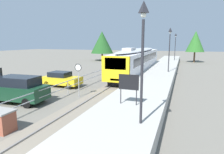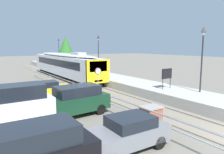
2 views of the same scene
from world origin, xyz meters
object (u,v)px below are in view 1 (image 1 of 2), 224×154
(speed_limit_sign, at_px, (78,72))
(parked_hatchback_yellow, at_px, (62,79))
(commuter_train, at_px, (138,59))
(parked_suv_dark_green, at_px, (18,89))
(platform_notice_board, at_px, (129,83))
(platform_lamp_mid_platform, at_px, (170,41))
(brick_utility_cabinet, at_px, (2,121))
(platform_lamp_far_end, at_px, (175,42))
(platform_lamp_near_end, at_px, (143,41))

(speed_limit_sign, distance_m, parked_hatchback_yellow, 4.80)
(commuter_train, xyz_separation_m, parked_suv_dark_green, (-5.55, -16.31, -1.09))
(platform_notice_board, bearing_deg, platform_lamp_mid_platform, 84.96)
(speed_limit_sign, bearing_deg, parked_hatchback_yellow, 141.77)
(commuter_train, relative_size, brick_utility_cabinet, 16.45)
(commuter_train, xyz_separation_m, platform_lamp_far_end, (4.39, 14.49, 2.48))
(speed_limit_sign, bearing_deg, commuter_train, 81.29)
(platform_lamp_mid_platform, height_order, platform_lamp_far_end, same)
(platform_lamp_near_end, xyz_separation_m, parked_suv_dark_green, (-9.94, 2.69, -3.56))
(platform_lamp_near_end, relative_size, platform_notice_board, 2.97)
(commuter_train, bearing_deg, platform_lamp_mid_platform, -27.21)
(platform_lamp_near_end, height_order, platform_lamp_mid_platform, same)
(parked_suv_dark_green, bearing_deg, brick_utility_cabinet, -53.49)
(parked_hatchback_yellow, bearing_deg, platform_lamp_mid_platform, 39.19)
(platform_lamp_far_end, relative_size, speed_limit_sign, 1.91)
(brick_utility_cabinet, relative_size, parked_suv_dark_green, 0.26)
(commuter_train, distance_m, parked_hatchback_yellow, 11.96)
(commuter_train, xyz_separation_m, speed_limit_sign, (-2.04, -13.30, -0.02))
(platform_notice_board, distance_m, parked_hatchback_yellow, 10.77)
(platform_lamp_near_end, distance_m, platform_lamp_far_end, 33.50)
(platform_lamp_mid_platform, bearing_deg, brick_utility_cabinet, -110.83)
(platform_lamp_mid_platform, xyz_separation_m, speed_limit_sign, (-6.43, -11.04, -2.50))
(platform_lamp_far_end, height_order, speed_limit_sign, platform_lamp_far_end)
(platform_lamp_near_end, xyz_separation_m, platform_lamp_far_end, (0.00, 33.50, 0.00))
(platform_lamp_mid_platform, bearing_deg, parked_suv_dark_green, -125.25)
(platform_lamp_near_end, relative_size, parked_suv_dark_green, 1.14)
(platform_lamp_mid_platform, height_order, platform_notice_board, platform_lamp_mid_platform)
(platform_lamp_near_end, bearing_deg, brick_utility_cabinet, -168.50)
(platform_notice_board, bearing_deg, brick_utility_cabinet, -145.34)
(parked_hatchback_yellow, bearing_deg, platform_lamp_near_end, -40.43)
(speed_limit_sign, distance_m, brick_utility_cabinet, 7.30)
(platform_lamp_mid_platform, distance_m, brick_utility_cabinet, 19.84)
(platform_notice_board, relative_size, speed_limit_sign, 0.64)
(brick_utility_cabinet, height_order, parked_hatchback_yellow, parked_hatchback_yellow)
(platform_notice_board, height_order, brick_utility_cabinet, platform_notice_board)
(commuter_train, height_order, brick_utility_cabinet, commuter_train)
(speed_limit_sign, relative_size, parked_hatchback_yellow, 0.70)
(platform_lamp_mid_platform, bearing_deg, speed_limit_sign, -120.20)
(platform_lamp_near_end, relative_size, brick_utility_cabinet, 4.42)
(parked_suv_dark_green, distance_m, parked_hatchback_yellow, 5.88)
(platform_lamp_near_end, bearing_deg, commuter_train, 103.00)
(parked_suv_dark_green, bearing_deg, platform_notice_board, -1.26)
(platform_lamp_far_end, xyz_separation_m, platform_notice_board, (-1.26, -31.00, -2.44))
(brick_utility_cabinet, bearing_deg, parked_hatchback_yellow, 107.49)
(platform_lamp_far_end, bearing_deg, platform_notice_board, -92.32)
(brick_utility_cabinet, bearing_deg, platform_lamp_mid_platform, 69.17)
(commuter_train, xyz_separation_m, platform_lamp_mid_platform, (4.39, -2.26, 2.48))
(parked_hatchback_yellow, bearing_deg, platform_lamp_far_end, 68.06)
(platform_lamp_near_end, bearing_deg, platform_lamp_far_end, 90.00)
(platform_lamp_near_end, xyz_separation_m, brick_utility_cabinet, (-6.91, -1.41, -4.05))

